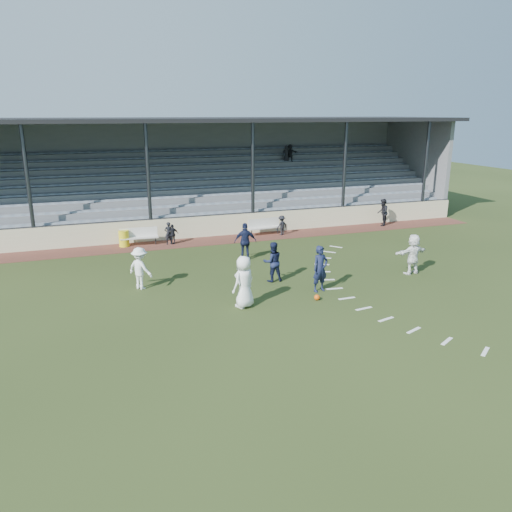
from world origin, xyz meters
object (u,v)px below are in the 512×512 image
Objects in this scene: bench_right at (264,225)px; trash_bin at (124,238)px; football at (317,297)px; official at (383,212)px; player_navy_lead at (320,269)px; player_white_lead at (244,282)px; bench_left at (139,235)px.

bench_right reaches higher than trash_bin.
official reaches higher than football.
football is 0.12× the size of player_navy_lead.
player_navy_lead is at bearing -54.97° from trash_bin.
bench_right is 11.33m from player_white_lead.
player_white_lead reaches higher than bench_right.
player_white_lead is 3.44m from player_navy_lead.
football is at bearing -59.42° from trash_bin.
bench_left is 9.04× the size of football.
football is at bearing -132.28° from player_navy_lead.
player_navy_lead is (-1.20, -9.76, 0.35)m from bench_right.
official reaches higher than bench_right.
football is at bearing -104.81° from bench_right.
trash_bin is at bearing 120.58° from football.
player_navy_lead is (6.00, -9.71, 0.35)m from bench_left.
bench_left is 1.04× the size of player_white_lead.
player_white_lead is at bearing -119.39° from bench_right.
football is (5.46, -10.59, -0.47)m from bench_left.
player_white_lead is (-4.59, -10.36, 0.39)m from bench_right.
trash_bin is at bearing -99.75° from player_white_lead.
bench_left is 11.42m from player_navy_lead.
player_white_lead reaches higher than official.
trash_bin is 0.44× the size of player_white_lead.
bench_right is 1.19× the size of official.
football is 2.98m from player_white_lead.
football is at bearing -59.63° from bench_left.
bench_left is 7.21m from bench_right.
bench_left is at bearing -103.83° from player_white_lead.
player_white_lead reaches higher than football.
bench_right is 1.08× the size of player_navy_lead.
trash_bin is (-8.00, -0.06, -0.13)m from bench_right.
bench_left reaches higher than football.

